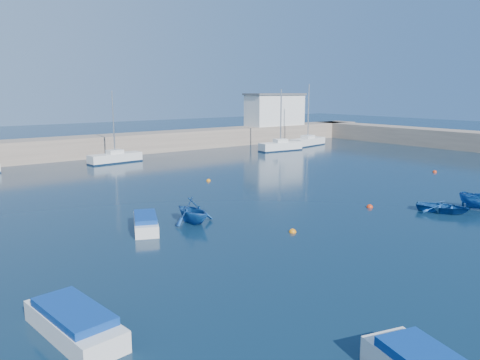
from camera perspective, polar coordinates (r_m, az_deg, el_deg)
ground at (r=27.12m, az=21.84°, el=-7.77°), size 220.00×220.00×0.00m
back_wall at (r=63.33m, az=-16.55°, el=4.03°), size 96.00×4.50×2.60m
right_arm at (r=80.43m, az=18.52°, el=5.27°), size 4.50×32.00×2.60m
harbor_office at (r=78.85m, az=4.27°, el=8.47°), size 10.00×4.00×5.00m
sailboat_6 at (r=56.68m, az=-14.98°, el=2.66°), size 6.40×2.34×8.28m
sailboat_7 at (r=66.14m, az=4.95°, el=4.15°), size 6.53×2.45×8.50m
sailboat_8 at (r=72.78m, az=8.25°, el=4.67°), size 7.35×3.41×9.31m
motorboat_0 at (r=17.66m, az=-19.56°, el=-16.03°), size 2.19×4.81×1.04m
motorboat_1 at (r=28.94m, az=-11.43°, el=-5.12°), size 2.78×4.06×0.94m
dinghy_center at (r=35.32m, az=23.49°, el=-3.06°), size 3.70×4.17×0.72m
dinghy_left at (r=29.84m, az=-5.82°, el=-3.73°), size 2.89×3.28×1.63m
buoy_0 at (r=28.15m, az=6.43°, el=-6.36°), size 0.45×0.45×0.45m
buoy_1 at (r=35.07m, az=15.52°, el=-3.25°), size 0.48×0.48×0.48m
buoy_3 at (r=43.73m, az=-3.86°, el=-0.13°), size 0.42×0.42×0.42m
buoy_4 at (r=52.38m, az=22.64°, el=0.87°), size 0.44×0.44×0.44m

